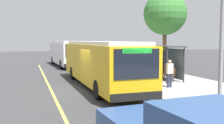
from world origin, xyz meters
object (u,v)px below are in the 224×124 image
at_px(transit_bus_main, 100,62).
at_px(transit_bus_second, 67,52).
at_px(route_sign_post, 145,58).
at_px(pedestrian_commuter, 170,72).
at_px(waiting_bench, 167,74).

distance_m(transit_bus_main, transit_bus_second, 14.63).
distance_m(transit_bus_main, route_sign_post, 3.07).
distance_m(route_sign_post, pedestrian_commuter, 1.69).
xyz_separation_m(transit_bus_main, route_sign_post, (1.93, 2.36, 0.34)).
distance_m(waiting_bench, route_sign_post, 3.51).
height_order(route_sign_post, pedestrian_commuter, route_sign_post).
relative_size(waiting_bench, route_sign_post, 0.57).
bearing_deg(route_sign_post, transit_bus_second, -171.56).
relative_size(transit_bus_second, route_sign_post, 3.71).
height_order(transit_bus_second, waiting_bench, transit_bus_second).
bearing_deg(waiting_bench, transit_bus_second, -160.90).
bearing_deg(route_sign_post, transit_bus_main, -129.29).
relative_size(transit_bus_second, pedestrian_commuter, 6.15).
bearing_deg(transit_bus_main, waiting_bench, 90.09).
bearing_deg(transit_bus_second, route_sign_post, 8.44).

